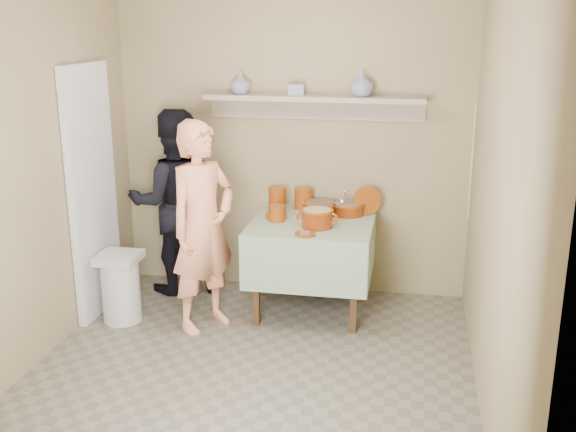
% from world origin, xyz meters
% --- Properties ---
extents(ground, '(3.50, 3.50, 0.00)m').
position_xyz_m(ground, '(0.00, 0.00, 0.00)').
color(ground, '#6D6655').
rests_on(ground, ground).
extents(tile_panel, '(0.06, 0.70, 2.00)m').
position_xyz_m(tile_panel, '(-1.46, 0.95, 1.00)').
color(tile_panel, silver).
rests_on(tile_panel, ground).
extents(plate_stack_a, '(0.15, 0.15, 0.20)m').
position_xyz_m(plate_stack_a, '(-0.09, 1.55, 0.86)').
color(plate_stack_a, '#792F07').
rests_on(plate_stack_a, serving_table).
extents(plate_stack_b, '(0.15, 0.15, 0.18)m').
position_xyz_m(plate_stack_b, '(0.12, 1.62, 0.85)').
color(plate_stack_b, '#792F07').
rests_on(plate_stack_b, serving_table).
extents(bowl_stack, '(0.13, 0.13, 0.13)m').
position_xyz_m(bowl_stack, '(-0.03, 1.22, 0.83)').
color(bowl_stack, '#792F07').
rests_on(bowl_stack, serving_table).
extents(empty_bowl, '(0.17, 0.17, 0.05)m').
position_xyz_m(empty_bowl, '(-0.05, 1.31, 0.79)').
color(empty_bowl, '#792F07').
rests_on(empty_bowl, serving_table).
extents(propped_lid, '(0.25, 0.15, 0.24)m').
position_xyz_m(propped_lid, '(0.66, 1.55, 0.88)').
color(propped_lid, '#792F07').
rests_on(propped_lid, serving_table).
extents(vase_right, '(0.23, 0.23, 0.20)m').
position_xyz_m(vase_right, '(0.58, 1.62, 1.82)').
color(vase_right, navy).
rests_on(vase_right, wall_shelf).
extents(vase_left, '(0.21, 0.21, 0.18)m').
position_xyz_m(vase_left, '(-0.41, 1.62, 1.81)').
color(vase_left, navy).
rests_on(vase_left, wall_shelf).
extents(ceramic_box, '(0.14, 0.12, 0.09)m').
position_xyz_m(ceramic_box, '(0.05, 1.61, 1.77)').
color(ceramic_box, navy).
rests_on(ceramic_box, wall_shelf).
extents(person_cook, '(0.65, 0.71, 1.62)m').
position_xyz_m(person_cook, '(-0.51, 0.81, 0.81)').
color(person_cook, '#F5956A').
rests_on(person_cook, ground).
extents(person_helper, '(0.96, 0.88, 1.60)m').
position_xyz_m(person_helper, '(-0.99, 1.49, 0.80)').
color(person_helper, black).
rests_on(person_helper, ground).
extents(room_shell, '(3.04, 3.54, 2.62)m').
position_xyz_m(room_shell, '(0.00, 0.00, 1.61)').
color(room_shell, '#9C8B5F').
rests_on(room_shell, ground).
extents(serving_table, '(0.97, 0.97, 0.76)m').
position_xyz_m(serving_table, '(0.25, 1.28, 0.64)').
color(serving_table, '#4C2D16').
rests_on(serving_table, ground).
extents(cazuela_meat_a, '(0.30, 0.30, 0.10)m').
position_xyz_m(cazuela_meat_a, '(0.28, 1.50, 0.82)').
color(cazuela_meat_a, '#5E1A01').
rests_on(cazuela_meat_a, serving_table).
extents(cazuela_meat_b, '(0.28, 0.28, 0.10)m').
position_xyz_m(cazuela_meat_b, '(0.51, 1.51, 0.82)').
color(cazuela_meat_b, '#5E1A01').
rests_on(cazuela_meat_b, serving_table).
extents(ladle, '(0.08, 0.26, 0.19)m').
position_xyz_m(ladle, '(0.46, 1.51, 0.87)').
color(ladle, silver).
rests_on(ladle, cazuela_meat_b).
extents(cazuela_rice, '(0.33, 0.25, 0.14)m').
position_xyz_m(cazuela_rice, '(0.31, 1.12, 0.85)').
color(cazuela_rice, '#5E1A01').
rests_on(cazuela_rice, serving_table).
extents(front_plate, '(0.16, 0.16, 0.03)m').
position_xyz_m(front_plate, '(0.25, 0.91, 0.77)').
color(front_plate, '#792F07').
rests_on(front_plate, serving_table).
extents(wall_shelf, '(1.80, 0.25, 0.21)m').
position_xyz_m(wall_shelf, '(0.20, 1.65, 1.67)').
color(wall_shelf, tan).
rests_on(wall_shelf, room_shell).
extents(trash_bin, '(0.32, 0.32, 0.56)m').
position_xyz_m(trash_bin, '(-1.20, 0.78, 0.28)').
color(trash_bin, silver).
rests_on(trash_bin, ground).
extents(electrical_cord, '(0.01, 0.05, 0.90)m').
position_xyz_m(electrical_cord, '(1.47, 1.48, 1.25)').
color(electrical_cord, silver).
rests_on(electrical_cord, wall_shelf).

